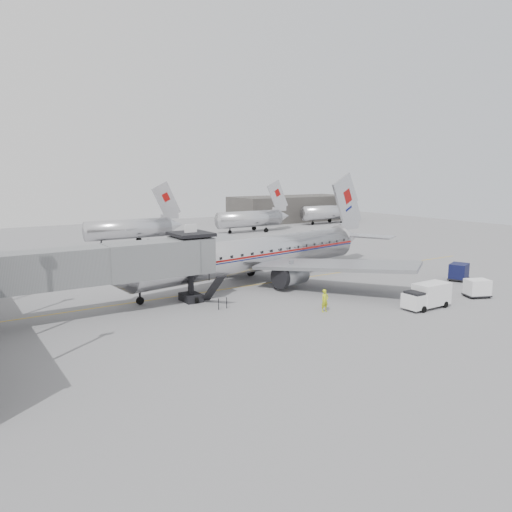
{
  "coord_description": "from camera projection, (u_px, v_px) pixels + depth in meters",
  "views": [
    {
      "loc": [
        -28.78,
        -37.27,
        11.83
      ],
      "look_at": [
        -0.91,
        5.45,
        3.2
      ],
      "focal_mm": 35.0,
      "sensor_mm": 36.0,
      "label": 1
    }
  ],
  "objects": [
    {
      "name": "baggage_cart_white",
      "position": [
        477.0,
        288.0,
        47.5
      ],
      "size": [
        2.67,
        2.39,
        1.72
      ],
      "rotation": [
        0.0,
        0.0,
        -0.4
      ],
      "color": "white",
      "rests_on": "ground"
    },
    {
      "name": "apron_line",
      "position": [
        283.0,
        281.0,
        54.82
      ],
      "size": [
        60.0,
        0.15,
        0.01
      ],
      "primitive_type": "cube",
      "rotation": [
        0.0,
        0.0,
        1.57
      ],
      "color": "gold",
      "rests_on": "ground"
    },
    {
      "name": "distant_aircraft_far",
      "position": [
        329.0,
        212.0,
        115.06
      ],
      "size": [
        16.39,
        3.2,
        10.26
      ],
      "color": "silver",
      "rests_on": "ground"
    },
    {
      "name": "baggage_cart_navy",
      "position": [
        459.0,
        272.0,
        54.84
      ],
      "size": [
        2.89,
        2.57,
        1.87
      ],
      "rotation": [
        0.0,
        0.0,
        0.38
      ],
      "color": "#0D1035",
      "rests_on": "ground"
    },
    {
      "name": "ramp_worker",
      "position": [
        325.0,
        301.0,
        42.52
      ],
      "size": [
        0.73,
        0.49,
        1.97
      ],
      "primitive_type": "imported",
      "rotation": [
        0.0,
        0.0,
        0.03
      ],
      "color": "#B9CC18",
      "rests_on": "ground"
    },
    {
      "name": "jet_bridge",
      "position": [
        110.0,
        265.0,
        41.61
      ],
      "size": [
        21.0,
        6.2,
        7.1
      ],
      "color": "slate",
      "rests_on": "ground"
    },
    {
      "name": "distant_aircraft_near",
      "position": [
        130.0,
        228.0,
        81.51
      ],
      "size": [
        16.39,
        3.2,
        10.26
      ],
      "color": "silver",
      "rests_on": "ground"
    },
    {
      "name": "airliner",
      "position": [
        258.0,
        254.0,
        54.34
      ],
      "size": [
        37.08,
        34.09,
        11.8
      ],
      "rotation": [
        0.0,
        0.0,
        0.17
      ],
      "color": "silver",
      "rests_on": "ground"
    },
    {
      "name": "distant_aircraft_mid",
      "position": [
        250.0,
        218.0,
        98.82
      ],
      "size": [
        16.39,
        3.2,
        10.26
      ],
      "color": "silver",
      "rests_on": "ground"
    },
    {
      "name": "ground",
      "position": [
        295.0,
        296.0,
        48.25
      ],
      "size": [
        160.0,
        160.0,
        0.0
      ],
      "primitive_type": "plane",
      "color": "slate",
      "rests_on": "ground"
    },
    {
      "name": "hangar",
      "position": [
        291.0,
        208.0,
        121.54
      ],
      "size": [
        30.0,
        12.0,
        6.0
      ],
      "primitive_type": "cube",
      "color": "#3B3836",
      "rests_on": "ground"
    },
    {
      "name": "service_van",
      "position": [
        427.0,
        295.0,
        43.64
      ],
      "size": [
        4.63,
        1.88,
        2.17
      ],
      "rotation": [
        0.0,
        0.0,
        -0.01
      ],
      "color": "white",
      "rests_on": "ground"
    }
  ]
}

